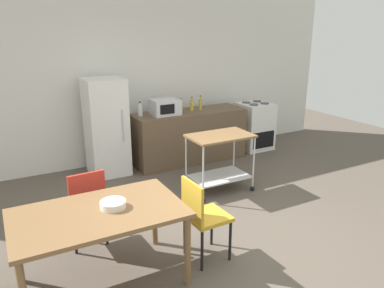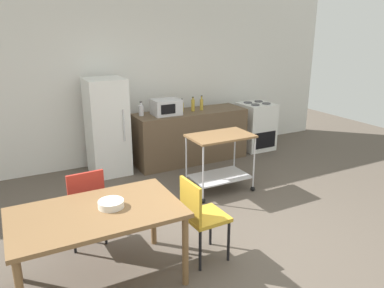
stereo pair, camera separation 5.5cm
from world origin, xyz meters
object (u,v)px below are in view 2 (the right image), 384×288
object	(u,v)px
microwave	(166,107)
bottle_soy_sauce	(193,105)
bottle_soda	(141,110)
chair_mustard	(200,214)
bottle_wine	(182,107)
stove_oven	(256,126)
fruit_bowl	(111,204)
refrigerator	(107,127)
bottle_sesame_oil	(202,104)
kitchen_cart	(220,154)
dining_table	(97,219)
chair_red	(85,201)

from	to	relation	value
microwave	bottle_soy_sauce	xyz separation A→B (m)	(0.52, 0.04, -0.02)
bottle_soda	chair_mustard	bearing A→B (deg)	-98.69
bottle_wine	stove_oven	bearing A→B (deg)	-1.42
stove_oven	bottle_soy_sauce	distance (m)	1.50
microwave	fruit_bowl	world-z (taller)	microwave
refrigerator	bottle_wine	size ratio (longest dim) A/B	6.89
bottle_wine	bottle_soy_sauce	bearing A→B (deg)	-17.09
bottle_sesame_oil	kitchen_cart	bearing A→B (deg)	-108.24
dining_table	bottle_wine	world-z (taller)	bottle_wine
microwave	bottle_wine	xyz separation A→B (m)	(0.34, 0.10, -0.04)
refrigerator	fruit_bowl	xyz separation A→B (m)	(-0.71, -2.70, 0.01)
bottle_soda	microwave	bearing A→B (deg)	-17.68
dining_table	chair_mustard	bearing A→B (deg)	-5.80
refrigerator	microwave	xyz separation A→B (m)	(0.98, -0.14, 0.25)
bottle_sesame_oil	refrigerator	bearing A→B (deg)	176.66
chair_red	bottle_soy_sauce	distance (m)	3.03
bottle_wine	refrigerator	bearing A→B (deg)	178.17
bottle_wine	bottle_sesame_oil	size ratio (longest dim) A/B	0.87
stove_oven	refrigerator	xyz separation A→B (m)	(-2.90, 0.08, 0.32)
microwave	bottle_sesame_oil	world-z (taller)	microwave
kitchen_cart	dining_table	bearing A→B (deg)	-148.92
bottle_soy_sauce	fruit_bowl	distance (m)	3.43
kitchen_cart	fruit_bowl	distance (m)	2.32
stove_oven	bottle_soy_sauce	size ratio (longest dim) A/B	3.69
bottle_soy_sauce	bottle_sesame_oil	xyz separation A→B (m)	(0.17, 0.00, -0.00)
stove_oven	microwave	xyz separation A→B (m)	(-1.92, -0.06, 0.58)
bottle_sesame_oil	bottle_wine	bearing A→B (deg)	171.15
fruit_bowl	dining_table	bearing A→B (deg)	-177.33
bottle_soy_sauce	refrigerator	bearing A→B (deg)	176.23
stove_oven	fruit_bowl	xyz separation A→B (m)	(-3.61, -2.62, 0.33)
refrigerator	kitchen_cart	world-z (taller)	refrigerator
kitchen_cart	bottle_soy_sauce	size ratio (longest dim) A/B	3.64
chair_mustard	microwave	bearing A→B (deg)	-19.60
kitchen_cart	chair_red	bearing A→B (deg)	-165.43
chair_mustard	microwave	xyz separation A→B (m)	(0.83, 2.67, 0.51)
bottle_soda	fruit_bowl	world-z (taller)	bottle_soda
chair_red	fruit_bowl	world-z (taller)	chair_red
chair_red	microwave	distance (m)	2.63
bottle_soy_sauce	kitchen_cart	bearing A→B (deg)	-101.49
chair_mustard	fruit_bowl	xyz separation A→B (m)	(-0.87, 0.11, 0.26)
fruit_bowl	bottle_soda	bearing A→B (deg)	64.33
bottle_soy_sauce	bottle_sesame_oil	distance (m)	0.17
chair_red	bottle_sesame_oil	xyz separation A→B (m)	(2.49, 1.89, 0.49)
chair_red	bottle_sesame_oil	distance (m)	3.16
stove_oven	fruit_bowl	size ratio (longest dim) A/B	3.93
refrigerator	microwave	world-z (taller)	refrigerator
stove_oven	kitchen_cart	distance (m)	2.17
bottle_soy_sauce	stove_oven	bearing A→B (deg)	0.73
chair_red	bottle_soda	xyz separation A→B (m)	(1.40, 1.98, 0.48)
chair_mustard	fruit_bowl	size ratio (longest dim) A/B	3.80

